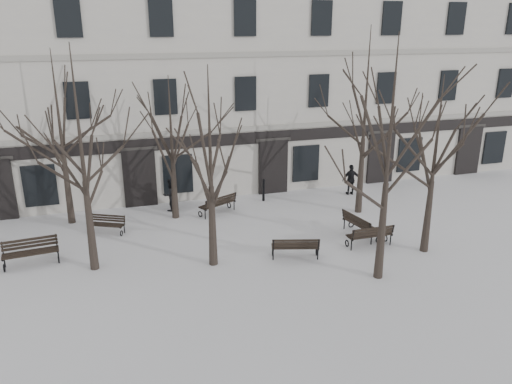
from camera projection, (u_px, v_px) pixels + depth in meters
name	position (u px, v px, depth m)	size (l,w,h in m)	color
ground	(253.00, 265.00, 19.01)	(100.00, 100.00, 0.00)	silver
building	(189.00, 82.00, 28.98)	(40.40, 10.20, 11.40)	#B6B0A8
tree_0	(80.00, 135.00, 17.11)	(5.72, 5.72, 8.18)	black
tree_1	(210.00, 145.00, 17.61)	(5.21, 5.21, 7.44)	black
tree_2	(390.00, 133.00, 16.42)	(5.95, 5.95, 8.50)	black
tree_3	(436.00, 145.00, 18.82)	(4.90, 4.90, 7.00)	black
tree_4	(59.00, 118.00, 21.53)	(5.46, 5.46, 7.79)	black
tree_5	(171.00, 131.00, 22.37)	(4.64, 4.64, 6.63)	black
tree_6	(366.00, 100.00, 22.66)	(6.09, 6.09, 8.71)	black
bench_0	(31.00, 251.00, 18.90)	(2.05, 0.92, 1.00)	black
bench_1	(295.00, 247.00, 19.39)	(1.93, 1.14, 0.93)	black
bench_2	(370.00, 235.00, 20.43)	(1.91, 0.70, 0.96)	black
bench_3	(107.00, 224.00, 21.80)	(1.64, 1.21, 0.80)	black
bench_4	(218.00, 204.00, 23.97)	(1.98, 1.45, 0.96)	black
bench_5	(360.00, 224.00, 21.45)	(1.04, 2.05, 0.99)	black
bollard_a	(212.00, 195.00, 25.11)	(0.13, 0.13, 1.00)	black
bollard_b	(264.00, 189.00, 25.71)	(0.15, 0.15, 1.18)	black
pedestrian_b	(171.00, 210.00, 24.59)	(0.79, 0.61, 1.62)	black
pedestrian_c	(350.00, 194.00, 26.88)	(0.97, 0.40, 1.66)	black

